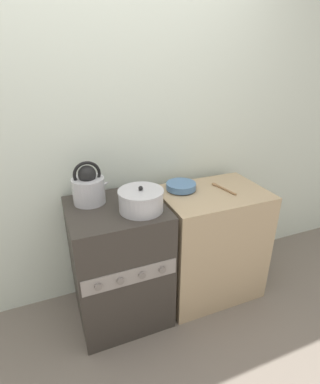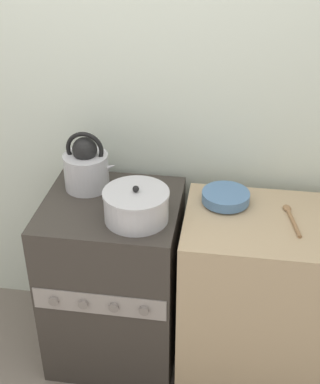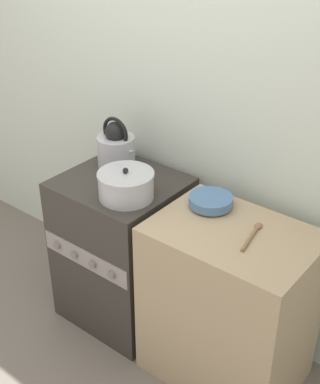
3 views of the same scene
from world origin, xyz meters
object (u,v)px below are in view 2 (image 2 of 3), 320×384
at_px(stove, 115,280).
at_px(cooking_pot, 136,205).
at_px(kettle, 87,167).
at_px(enamel_bowl, 226,197).

xyz_separation_m(stove, cooking_pot, (0.14, -0.10, 0.51)).
height_order(stove, kettle, kettle).
relative_size(cooking_pot, enamel_bowl, 1.31).
height_order(kettle, enamel_bowl, kettle).
xyz_separation_m(stove, enamel_bowl, (0.51, 0.10, 0.46)).
height_order(stove, cooking_pot, cooking_pot).
bearing_deg(stove, enamel_bowl, 10.75).
distance_m(cooking_pot, enamel_bowl, 0.42).
bearing_deg(kettle, enamel_bowl, -2.74).
bearing_deg(stove, kettle, 137.05).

